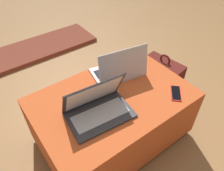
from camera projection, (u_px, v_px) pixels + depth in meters
name	position (u px, v px, depth m)	size (l,w,h in m)	color
ground_plane	(113.00, 136.00, 1.72)	(14.00, 14.00, 0.00)	#9E7042
ottoman	(113.00, 118.00, 1.57)	(1.03, 0.69, 0.44)	maroon
laptop_near	(98.00, 107.00, 1.29)	(0.40, 0.28, 0.24)	#333338
laptop_far	(119.00, 70.00, 1.55)	(0.40, 0.30, 0.25)	silver
cell_phone	(176.00, 93.00, 1.44)	(0.14, 0.15, 0.01)	red
backpack	(162.00, 80.00, 1.95)	(0.24, 0.36, 0.46)	#5B1E19
fireplace_hearth	(37.00, 49.00, 2.62)	(1.40, 0.50, 0.04)	brown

